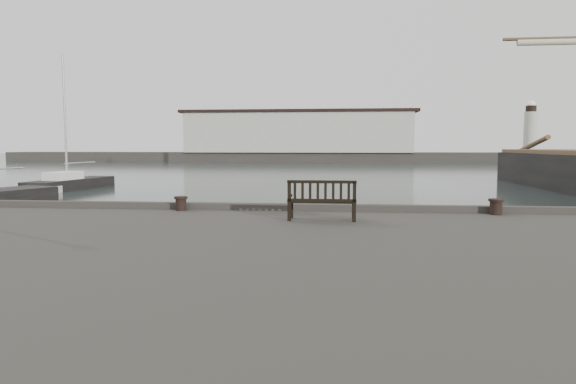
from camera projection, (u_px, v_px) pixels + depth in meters
name	position (u px, v px, depth m)	size (l,w,h in m)	color
ground	(307.00, 265.00, 14.49)	(400.00, 400.00, 0.00)	black
breakwater	(315.00, 141.00, 105.71)	(140.00, 9.50, 12.20)	#383530
bench	(322.00, 208.00, 12.32)	(1.64, 0.57, 0.94)	black
bollard_left	(181.00, 203.00, 14.19)	(0.37, 0.37, 0.39)	black
bollard_right	(496.00, 207.00, 13.32)	(0.39, 0.39, 0.41)	black
yacht_d	(71.00, 186.00, 39.53)	(3.31, 8.66, 10.78)	black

